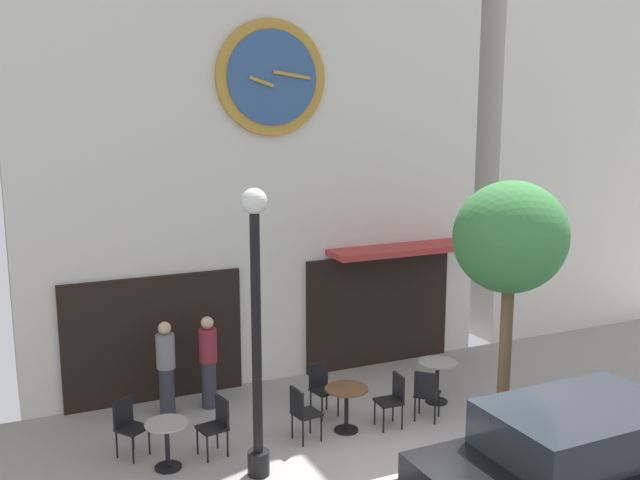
{
  "coord_description": "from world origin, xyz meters",
  "views": [
    {
      "loc": [
        -5.28,
        -8.2,
        5.29
      ],
      "look_at": [
        -0.59,
        2.2,
        3.15
      ],
      "focal_mm": 40.64,
      "sensor_mm": 36.0,
      "label": 1
    }
  ],
  "objects_px": {
    "cafe_chair_right_end": "(322,385)",
    "street_tree": "(511,239)",
    "cafe_table_near_door": "(346,400)",
    "pedestrian_grey": "(166,367)",
    "cafe_table_center": "(167,438)",
    "cafe_chair_near_lamp": "(426,391)",
    "cafe_chair_mid_row": "(217,422)",
    "cafe_chair_corner": "(128,423)",
    "cafe_chair_by_entrance": "(302,410)",
    "cafe_chair_under_awning": "(393,396)",
    "street_lamp": "(256,334)",
    "parked_car_black": "(579,464)",
    "cafe_table_near_curb": "(437,374)",
    "pedestrian_maroon": "(208,361)"
  },
  "relations": [
    {
      "from": "cafe_chair_corner",
      "to": "pedestrian_maroon",
      "type": "distance_m",
      "value": 2.05
    },
    {
      "from": "cafe_chair_by_entrance",
      "to": "cafe_table_center",
      "type": "bearing_deg",
      "value": 179.74
    },
    {
      "from": "cafe_chair_near_lamp",
      "to": "cafe_chair_right_end",
      "type": "relative_size",
      "value": 1.0
    },
    {
      "from": "cafe_chair_right_end",
      "to": "street_tree",
      "type": "bearing_deg",
      "value": -37.4
    },
    {
      "from": "pedestrian_grey",
      "to": "cafe_chair_corner",
      "type": "bearing_deg",
      "value": -125.1
    },
    {
      "from": "cafe_table_center",
      "to": "cafe_chair_near_lamp",
      "type": "distance_m",
      "value": 4.36
    },
    {
      "from": "pedestrian_maroon",
      "to": "parked_car_black",
      "type": "height_order",
      "value": "pedestrian_maroon"
    },
    {
      "from": "cafe_chair_near_lamp",
      "to": "pedestrian_grey",
      "type": "relative_size",
      "value": 0.54
    },
    {
      "from": "cafe_chair_by_entrance",
      "to": "cafe_chair_right_end",
      "type": "xyz_separation_m",
      "value": [
        0.72,
        0.83,
        0.0
      ]
    },
    {
      "from": "parked_car_black",
      "to": "cafe_chair_under_awning",
      "type": "bearing_deg",
      "value": 103.41
    },
    {
      "from": "cafe_table_near_door",
      "to": "pedestrian_maroon",
      "type": "distance_m",
      "value": 2.6
    },
    {
      "from": "cafe_table_near_curb",
      "to": "cafe_chair_by_entrance",
      "type": "height_order",
      "value": "cafe_chair_by_entrance"
    },
    {
      "from": "street_lamp",
      "to": "cafe_chair_mid_row",
      "type": "distance_m",
      "value": 1.85
    },
    {
      "from": "cafe_table_near_door",
      "to": "cafe_chair_mid_row",
      "type": "distance_m",
      "value": 2.17
    },
    {
      "from": "street_tree",
      "to": "cafe_chair_by_entrance",
      "type": "xyz_separation_m",
      "value": [
        -3.13,
        1.02,
        -2.69
      ]
    },
    {
      "from": "street_tree",
      "to": "cafe_table_center",
      "type": "height_order",
      "value": "street_tree"
    },
    {
      "from": "street_lamp",
      "to": "cafe_chair_by_entrance",
      "type": "height_order",
      "value": "street_lamp"
    },
    {
      "from": "cafe_chair_mid_row",
      "to": "pedestrian_grey",
      "type": "relative_size",
      "value": 0.54
    },
    {
      "from": "street_tree",
      "to": "cafe_chair_right_end",
      "type": "height_order",
      "value": "street_tree"
    },
    {
      "from": "street_tree",
      "to": "cafe_chair_corner",
      "type": "height_order",
      "value": "street_tree"
    },
    {
      "from": "cafe_chair_by_entrance",
      "to": "cafe_chair_under_awning",
      "type": "distance_m",
      "value": 1.59
    },
    {
      "from": "cafe_chair_near_lamp",
      "to": "pedestrian_maroon",
      "type": "height_order",
      "value": "pedestrian_maroon"
    },
    {
      "from": "cafe_chair_corner",
      "to": "cafe_chair_by_entrance",
      "type": "bearing_deg",
      "value": -14.25
    },
    {
      "from": "cafe_chair_under_awning",
      "to": "parked_car_black",
      "type": "distance_m",
      "value": 3.46
    },
    {
      "from": "street_lamp",
      "to": "pedestrian_grey",
      "type": "relative_size",
      "value": 2.51
    },
    {
      "from": "parked_car_black",
      "to": "cafe_table_near_curb",
      "type": "bearing_deg",
      "value": 83.8
    },
    {
      "from": "cafe_chair_right_end",
      "to": "pedestrian_maroon",
      "type": "height_order",
      "value": "pedestrian_maroon"
    },
    {
      "from": "parked_car_black",
      "to": "cafe_table_center",
      "type": "bearing_deg",
      "value": 142.47
    },
    {
      "from": "cafe_chair_mid_row",
      "to": "cafe_chair_corner",
      "type": "height_order",
      "value": "same"
    },
    {
      "from": "street_tree",
      "to": "cafe_chair_by_entrance",
      "type": "bearing_deg",
      "value": 162.0
    },
    {
      "from": "street_lamp",
      "to": "pedestrian_maroon",
      "type": "relative_size",
      "value": 2.51
    },
    {
      "from": "cafe_table_center",
      "to": "cafe_table_near_curb",
      "type": "distance_m",
      "value": 4.98
    },
    {
      "from": "pedestrian_grey",
      "to": "cafe_chair_mid_row",
      "type": "bearing_deg",
      "value": -77.95
    },
    {
      "from": "cafe_chair_by_entrance",
      "to": "cafe_chair_under_awning",
      "type": "relative_size",
      "value": 1.0
    },
    {
      "from": "cafe_table_center",
      "to": "cafe_chair_mid_row",
      "type": "relative_size",
      "value": 0.8
    },
    {
      "from": "cafe_table_near_curb",
      "to": "cafe_chair_right_end",
      "type": "relative_size",
      "value": 0.85
    },
    {
      "from": "street_lamp",
      "to": "cafe_chair_near_lamp",
      "type": "distance_m",
      "value": 3.62
    },
    {
      "from": "cafe_table_near_door",
      "to": "cafe_chair_corner",
      "type": "relative_size",
      "value": 0.83
    },
    {
      "from": "cafe_table_near_door",
      "to": "pedestrian_grey",
      "type": "bearing_deg",
      "value": 143.95
    },
    {
      "from": "cafe_table_near_curb",
      "to": "cafe_chair_under_awning",
      "type": "bearing_deg",
      "value": -155.95
    },
    {
      "from": "cafe_chair_near_lamp",
      "to": "cafe_chair_corner",
      "type": "xyz_separation_m",
      "value": [
        -4.8,
        0.83,
        0.0
      ]
    },
    {
      "from": "cafe_chair_right_end",
      "to": "cafe_table_center",
      "type": "bearing_deg",
      "value": -164.04
    },
    {
      "from": "cafe_chair_under_awning",
      "to": "pedestrian_maroon",
      "type": "height_order",
      "value": "pedestrian_maroon"
    },
    {
      "from": "cafe_chair_corner",
      "to": "parked_car_black",
      "type": "relative_size",
      "value": 0.21
    },
    {
      "from": "cafe_table_near_curb",
      "to": "cafe_chair_under_awning",
      "type": "xyz_separation_m",
      "value": [
        -1.22,
        -0.55,
        -0.01
      ]
    },
    {
      "from": "cafe_chair_mid_row",
      "to": "cafe_table_near_curb",
      "type": "bearing_deg",
      "value": 4.0
    },
    {
      "from": "cafe_chair_by_entrance",
      "to": "parked_car_black",
      "type": "xyz_separation_m",
      "value": [
        2.39,
        -3.48,
        0.23
      ]
    },
    {
      "from": "cafe_table_near_door",
      "to": "cafe_chair_under_awning",
      "type": "bearing_deg",
      "value": -11.86
    },
    {
      "from": "cafe_table_center",
      "to": "cafe_chair_mid_row",
      "type": "bearing_deg",
      "value": 8.78
    },
    {
      "from": "cafe_chair_under_awning",
      "to": "cafe_table_center",
      "type": "bearing_deg",
      "value": 177.98
    }
  ]
}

